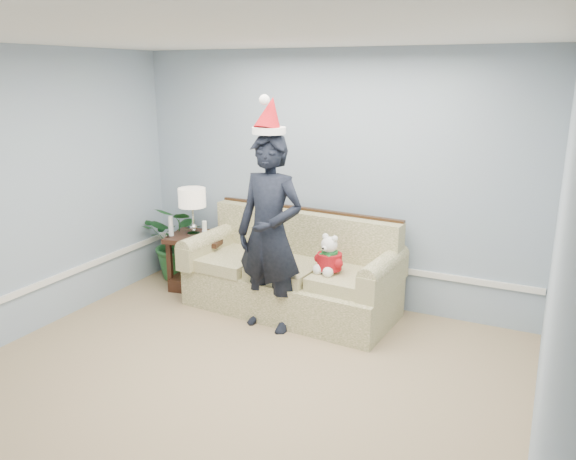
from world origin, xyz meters
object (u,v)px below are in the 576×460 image
Objects in this scene: sofa at (293,276)px; houseplant at (182,242)px; man at (270,234)px; side_table at (200,267)px; table_lamp at (192,200)px; teddy_bear at (329,259)px.

houseplant is (-1.61, 0.24, 0.10)m from sofa.
man is at bearing -86.31° from sofa.
man is (-0.01, -0.51, 0.60)m from sofa.
houseplant is at bearing 176.06° from sofa.
side_table is at bearing -24.68° from houseplant.
table_lamp is 0.71m from houseplant.
houseplant is (-0.37, 0.17, 0.22)m from side_table.
sofa is at bearing -8.38° from houseplant.
sofa is 0.78m from man.
sofa is 1.25m from side_table.
teddy_bear is at bearing -17.21° from sofa.
table_lamp is 0.59× the size of houseplant.
sofa is 0.61m from teddy_bear.
table_lamp is 1.39m from man.
sofa is 1.46m from table_lamp.
side_table is at bearing 34.34° from table_lamp.
side_table is at bearing 160.47° from man.
houseplant reaches higher than side_table.
man reaches higher than sofa.
sofa is 2.42× the size of houseplant.
side_table is 1.53m from man.
houseplant is 2.35× the size of teddy_bear.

